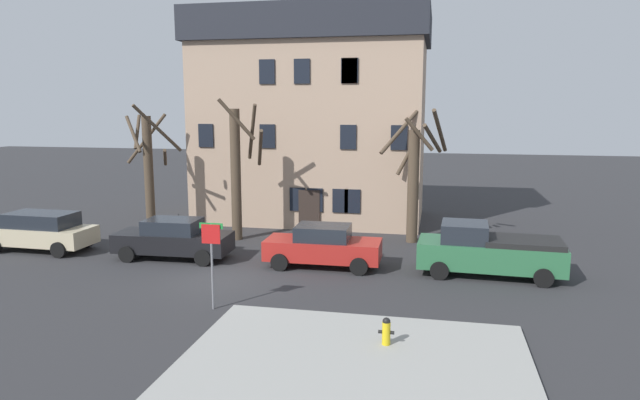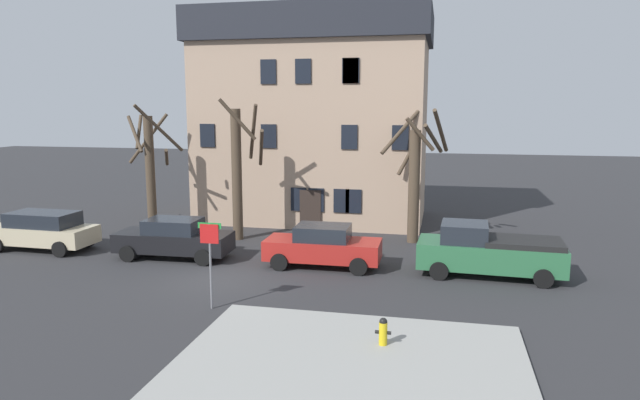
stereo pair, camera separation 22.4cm
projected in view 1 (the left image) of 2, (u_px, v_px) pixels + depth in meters
ground_plane at (219, 279)px, 20.75m from camera, size 120.00×120.00×0.00m
sidewalk_slab at (355, 361)px, 13.91m from camera, size 8.59×6.10×0.12m
building_main at (313, 116)px, 31.39m from camera, size 12.66×7.29×11.36m
tree_bare_near at (149, 168)px, 27.65m from camera, size 3.10×3.10×6.41m
tree_bare_mid at (238, 169)px, 26.43m from camera, size 2.03×2.74×6.66m
tree_bare_far at (414, 176)px, 25.96m from camera, size 3.13×3.10×6.21m
car_beige_wagon at (41, 231)px, 24.76m from camera, size 4.73×2.15×1.70m
car_black_sedan at (173, 239)px, 23.44m from camera, size 4.85×2.11×1.68m
car_red_sedan at (323, 246)px, 22.23m from camera, size 4.55×2.01×1.67m
pickup_truck_green at (488, 251)px, 21.06m from camera, size 5.36×2.42×1.98m
fire_hydrant at (386, 331)px, 14.69m from camera, size 0.42×0.22×0.74m
street_sign_pole at (211, 249)px, 17.36m from camera, size 0.76×0.07×2.75m
bicycle_leaning at (183, 227)px, 27.98m from camera, size 1.72×0.43×1.03m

